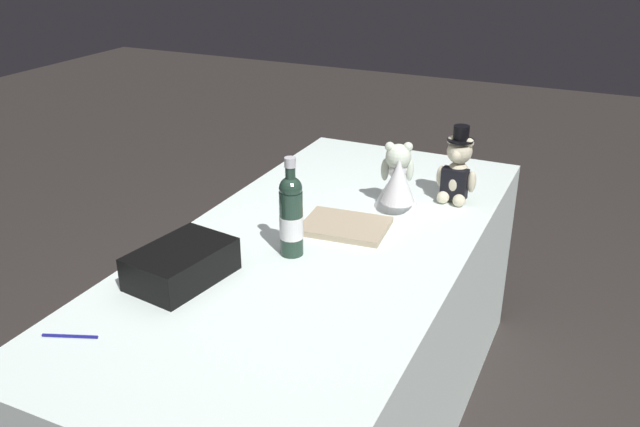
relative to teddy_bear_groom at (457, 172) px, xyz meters
The scene contains 7 objects.
reception_table 0.80m from the teddy_bear_groom, 149.43° to the left, with size 2.04×0.94×0.80m, color white.
teddy_bear_groom is the anchor object (origin of this frame).
teddy_bear_bride 0.24m from the teddy_bear_groom, 132.08° to the left, with size 0.21×0.18×0.25m.
champagne_bottle 0.74m from the teddy_bear_groom, 151.15° to the left, with size 0.07×0.07×0.32m.
signing_pen 1.46m from the teddy_bear_groom, 153.00° to the left, with size 0.06×0.14×0.01m.
gift_case_black 1.09m from the teddy_bear_groom, 148.31° to the left, with size 0.32×0.24×0.10m.
guestbook 0.50m from the teddy_bear_groom, 145.91° to the left, with size 0.22×0.28×0.02m, color tan.
Camera 1 is at (-1.78, -0.83, 1.78)m, focal length 37.49 mm.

